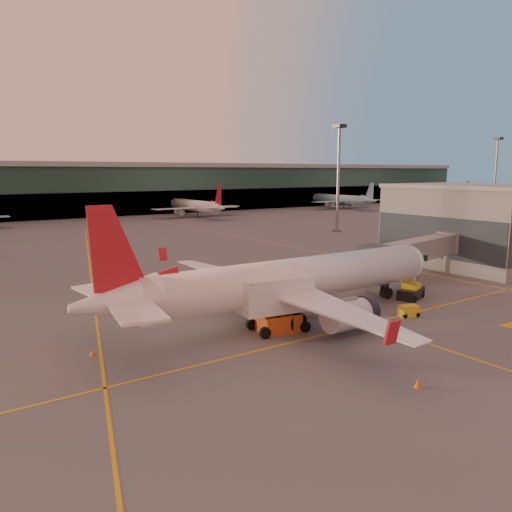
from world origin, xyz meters
TOP-DOWN VIEW (x-y plane):
  - ground at (0.00, 0.00)m, footprint 600.00×600.00m
  - taxi_markings at (-7.32, 44.49)m, footprint 100.12×173.00m
  - terminal at (0.00, 141.79)m, footprint 400.00×20.00m
  - gate_building at (41.93, 17.93)m, footprint 18.40×22.40m
  - mast_east_near at (55.00, 62.00)m, footprint 2.40×2.40m
  - mast_east_far at (130.00, 66.00)m, footprint 2.40×2.40m
  - distant_aircraft_row at (10.83, 118.00)m, footprint 350.00×34.00m
  - main_airplane at (-1.23, 10.12)m, footprint 39.98×35.92m
  - jet_bridge at (25.17, 14.37)m, footprint 24.05×7.59m
  - catering_truck at (-3.79, 8.23)m, footprint 6.99×3.88m
  - gpu_cart at (10.25, 4.43)m, footprint 2.19×1.63m
  - pushback_tug at (16.33, 8.95)m, footprint 4.20×3.10m
  - cone_nose at (18.31, 8.71)m, footprint 0.40×0.40m
  - cone_tail at (-19.62, 11.55)m, footprint 0.45×0.45m
  - cone_wing_right at (-3.06, -7.02)m, footprint 0.48×0.48m
  - cone_fwd at (15.10, 4.93)m, footprint 0.42×0.42m

SIDE VIEW (x-z plane):
  - ground at x=0.00m, z-range 0.00..0.00m
  - distant_aircraft_row at x=10.83m, z-range -6.50..6.50m
  - taxi_markings at x=-7.32m, z-range 0.00..0.01m
  - cone_nose at x=18.31m, z-range -0.01..0.49m
  - cone_fwd at x=15.10m, z-range -0.01..0.52m
  - cone_tail at x=-19.62m, z-range -0.01..0.57m
  - cone_wing_right at x=-3.06m, z-range -0.01..0.60m
  - gpu_cart at x=10.25m, z-range -0.01..1.13m
  - pushback_tug at x=16.33m, z-range -0.18..1.76m
  - catering_truck at x=-3.79m, z-range 0.35..5.51m
  - main_airplane at x=-1.23m, z-range -2.12..9.97m
  - jet_bridge at x=25.17m, z-range 1.15..7.10m
  - gate_building at x=41.93m, z-range -0.01..12.59m
  - terminal at x=0.00m, z-range -0.04..17.56m
  - mast_east_near at x=55.00m, z-range 2.06..27.66m
  - mast_east_far at x=130.00m, z-range 2.06..27.66m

